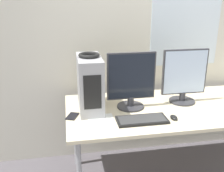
{
  "coord_description": "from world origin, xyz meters",
  "views": [
    {
      "loc": [
        -0.99,
        -1.6,
        1.72
      ],
      "look_at": [
        -0.63,
        0.44,
        0.99
      ],
      "focal_mm": 42.0,
      "sensor_mm": 36.0,
      "label": 1
    }
  ],
  "objects_px": {
    "headphones": "(89,55)",
    "mouse": "(174,117)",
    "monitor_right_near": "(184,77)",
    "cell_phone": "(72,116)",
    "pc_tower": "(90,84)",
    "monitor_main": "(131,81)",
    "keyboard": "(142,120)"
  },
  "relations": [
    {
      "from": "monitor_main",
      "to": "keyboard",
      "type": "xyz_separation_m",
      "value": [
        0.02,
        -0.28,
        -0.23
      ]
    },
    {
      "from": "mouse",
      "to": "cell_phone",
      "type": "bearing_deg",
      "value": 167.13
    },
    {
      "from": "mouse",
      "to": "cell_phone",
      "type": "xyz_separation_m",
      "value": [
        -0.81,
        0.19,
        -0.01
      ]
    },
    {
      "from": "monitor_main",
      "to": "cell_phone",
      "type": "distance_m",
      "value": 0.58
    },
    {
      "from": "pc_tower",
      "to": "monitor_right_near",
      "type": "bearing_deg",
      "value": 0.32
    },
    {
      "from": "headphones",
      "to": "mouse",
      "type": "relative_size",
      "value": 2.05
    },
    {
      "from": "monitor_main",
      "to": "keyboard",
      "type": "distance_m",
      "value": 0.37
    },
    {
      "from": "monitor_right_near",
      "to": "keyboard",
      "type": "bearing_deg",
      "value": -146.53
    },
    {
      "from": "mouse",
      "to": "cell_phone",
      "type": "distance_m",
      "value": 0.83
    },
    {
      "from": "monitor_right_near",
      "to": "cell_phone",
      "type": "distance_m",
      "value": 1.07
    },
    {
      "from": "pc_tower",
      "to": "cell_phone",
      "type": "xyz_separation_m",
      "value": [
        -0.16,
        -0.14,
        -0.23
      ]
    },
    {
      "from": "pc_tower",
      "to": "monitor_main",
      "type": "relative_size",
      "value": 0.94
    },
    {
      "from": "mouse",
      "to": "cell_phone",
      "type": "height_order",
      "value": "mouse"
    },
    {
      "from": "monitor_right_near",
      "to": "mouse",
      "type": "height_order",
      "value": "monitor_right_near"
    },
    {
      "from": "cell_phone",
      "to": "pc_tower",
      "type": "bearing_deg",
      "value": 61.88
    },
    {
      "from": "pc_tower",
      "to": "keyboard",
      "type": "distance_m",
      "value": 0.54
    },
    {
      "from": "keyboard",
      "to": "pc_tower",
      "type": "bearing_deg",
      "value": 140.4
    },
    {
      "from": "headphones",
      "to": "mouse",
      "type": "xyz_separation_m",
      "value": [
        0.65,
        -0.32,
        -0.47
      ]
    },
    {
      "from": "keyboard",
      "to": "cell_phone",
      "type": "xyz_separation_m",
      "value": [
        -0.54,
        0.18,
        -0.01
      ]
    },
    {
      "from": "headphones",
      "to": "mouse",
      "type": "height_order",
      "value": "headphones"
    },
    {
      "from": "keyboard",
      "to": "cell_phone",
      "type": "height_order",
      "value": "keyboard"
    },
    {
      "from": "monitor_main",
      "to": "monitor_right_near",
      "type": "height_order",
      "value": "monitor_right_near"
    },
    {
      "from": "pc_tower",
      "to": "headphones",
      "type": "xyz_separation_m",
      "value": [
        0.0,
        0.0,
        0.25
      ]
    },
    {
      "from": "keyboard",
      "to": "mouse",
      "type": "bearing_deg",
      "value": -1.78
    },
    {
      "from": "headphones",
      "to": "monitor_main",
      "type": "xyz_separation_m",
      "value": [
        0.36,
        -0.03,
        -0.24
      ]
    },
    {
      "from": "cell_phone",
      "to": "monitor_main",
      "type": "bearing_deg",
      "value": 33.43
    },
    {
      "from": "keyboard",
      "to": "cell_phone",
      "type": "distance_m",
      "value": 0.57
    },
    {
      "from": "headphones",
      "to": "keyboard",
      "type": "distance_m",
      "value": 0.68
    },
    {
      "from": "pc_tower",
      "to": "monitor_right_near",
      "type": "height_order",
      "value": "monitor_right_near"
    },
    {
      "from": "pc_tower",
      "to": "headphones",
      "type": "relative_size",
      "value": 2.64
    },
    {
      "from": "monitor_right_near",
      "to": "cell_phone",
      "type": "xyz_separation_m",
      "value": [
        -1.03,
        -0.14,
        -0.24
      ]
    },
    {
      "from": "monitor_right_near",
      "to": "keyboard",
      "type": "distance_m",
      "value": 0.62
    }
  ]
}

